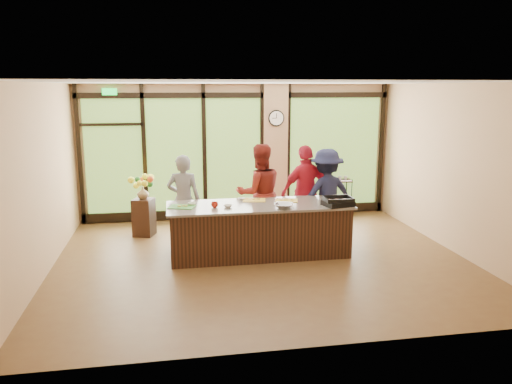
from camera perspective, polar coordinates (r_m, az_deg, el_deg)
name	(u,v)px	position (r m, az deg, el deg)	size (l,w,h in m)	color
floor	(262,260)	(8.69, 0.71, -7.77)	(7.00, 7.00, 0.00)	brown
ceiling	(263,82)	(8.18, 0.76, 12.42)	(7.00, 7.00, 0.00)	silver
back_wall	(238,152)	(11.24, -2.10, 4.61)	(7.00, 7.00, 0.00)	tan
left_wall	(40,181)	(8.41, -23.43, 1.15)	(6.00, 6.00, 0.00)	tan
right_wall	(455,169)	(9.58, 21.79, 2.50)	(6.00, 6.00, 0.00)	tan
window_wall	(245,157)	(11.23, -1.23, 4.07)	(6.90, 0.12, 3.00)	tan
island_base	(259,231)	(8.84, 0.35, -4.43)	(3.10, 1.00, 0.88)	#331A11
countertop	(259,205)	(8.72, 0.36, -1.53)	(3.20, 1.10, 0.04)	slate
wall_clock	(276,118)	(11.18, 2.33, 8.43)	(0.36, 0.04, 0.36)	black
cook_left	(184,200)	(9.41, -8.26, -0.91)	(0.63, 0.41, 1.72)	slate
cook_midleft	(259,193)	(9.51, 0.40, -0.14)	(0.92, 0.71, 1.88)	maroon
cook_midright	(306,192)	(9.76, 5.72, -0.02)	(1.08, 0.45, 1.84)	#B31B2F
cook_right	(326,194)	(9.74, 8.02, -0.28)	(1.15, 0.66, 1.78)	#1B1E3B
roasting_pan	(338,203)	(8.71, 9.37, -1.29)	(0.48, 0.37, 0.08)	black
mixing_bowl	(284,206)	(8.44, 3.20, -1.58)	(0.32, 0.32, 0.08)	silver
cutting_board_left	(182,207)	(8.59, -8.47, -1.68)	(0.44, 0.33, 0.01)	#3C8630
cutting_board_center	(254,200)	(9.00, -0.21, -0.93)	(0.40, 0.30, 0.01)	gold
cutting_board_right	(286,200)	(9.00, 3.50, -0.96)	(0.40, 0.30, 0.01)	gold
prep_bowl_near	(192,204)	(8.71, -7.34, -1.36)	(0.14, 0.14, 0.04)	white
prep_bowl_mid	(228,206)	(8.50, -3.24, -1.62)	(0.14, 0.14, 0.04)	white
prep_bowl_far	(242,199)	(9.07, -1.63, -0.78)	(0.13, 0.13, 0.03)	white
red_ramekin	(215,205)	(8.49, -4.75, -1.47)	(0.12, 0.12, 0.09)	#A41D10
flower_stand	(144,217)	(10.23, -12.68, -2.82)	(0.38, 0.38, 0.75)	#331A11
flower_vase	(143,193)	(10.12, -12.81, -0.10)	(0.23, 0.23, 0.24)	olive
bar_cart	(336,192)	(11.67, 9.17, 0.03)	(0.72, 0.48, 0.92)	#331A11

